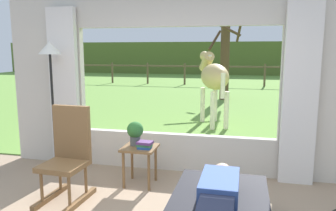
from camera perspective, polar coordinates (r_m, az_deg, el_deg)
The scene contains 14 objects.
back_wall_with_window at distance 4.81m, azimuth 1.21°, elevation 3.22°, with size 5.20×0.12×2.55m.
curtain_panel_left at distance 5.29m, azimuth -17.37°, elevation 2.82°, with size 0.44×0.10×2.40m, color silver.
curtain_panel_right at distance 4.64m, azimuth 21.76°, elevation 1.70°, with size 0.44×0.10×2.40m, color silver.
outdoor_pasture_lawn at distance 15.71m, azimuth 9.19°, elevation 2.88°, with size 36.00×21.68×0.02m, color olive.
distant_hill_ridge at distance 25.45m, azimuth 10.70°, elevation 7.99°, with size 36.00×2.00×2.40m, color #50642A.
reclining_person at distance 2.97m, azimuth 8.57°, elevation -15.49°, with size 0.34×1.43×0.22m.
rocking_chair at distance 4.17m, azimuth -16.83°, elevation -8.06°, with size 0.51×0.71×1.12m.
side_table at distance 4.44m, azimuth -4.86°, elevation -8.23°, with size 0.44×0.44×0.52m.
potted_plant at distance 4.44m, azimuth -5.66°, elevation -4.51°, with size 0.22×0.22×0.32m.
book_stack at distance 4.31m, azimuth -4.03°, elevation -6.75°, with size 0.21×0.16×0.10m.
floor_lamp_left at distance 5.06m, azimuth -19.52°, elevation 6.21°, with size 0.32×0.32×1.90m.
horse at distance 7.89m, azimuth 7.83°, elevation 4.88°, with size 1.03×1.79×1.73m.
pasture_tree at distance 12.09m, azimuth 9.78°, elevation 7.82°, with size 1.36×1.23×3.30m.
pasture_fence_line at distance 17.04m, azimuth 9.56°, elevation 5.86°, with size 16.10×0.10×1.10m.
Camera 1 is at (0.96, -2.42, 1.77)m, focal length 35.45 mm.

